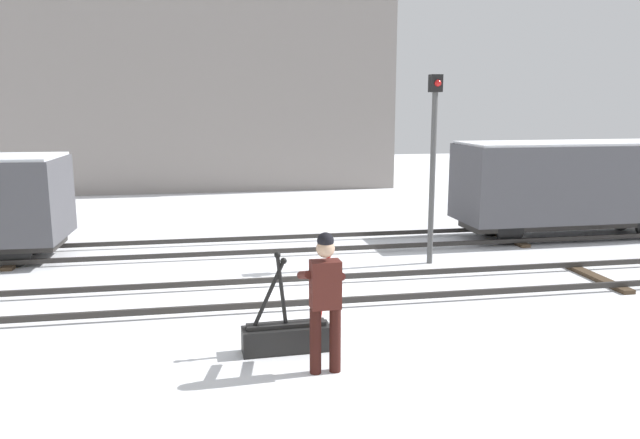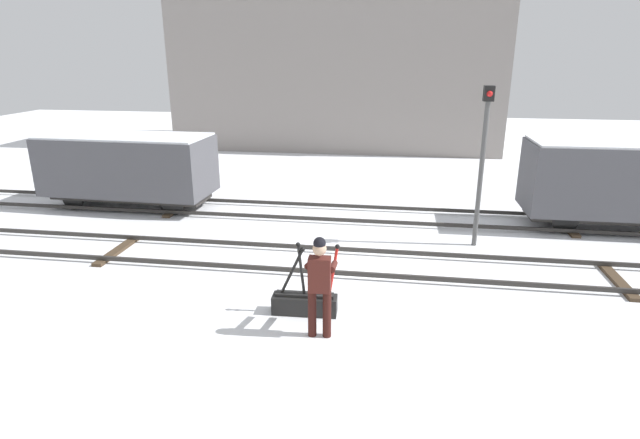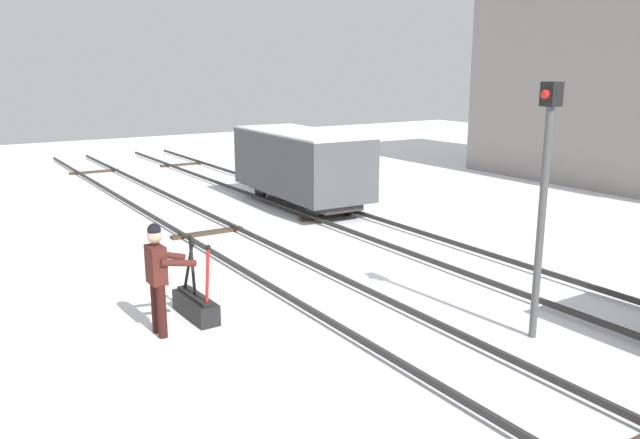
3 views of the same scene
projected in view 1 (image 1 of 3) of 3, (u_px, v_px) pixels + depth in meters
The scene contains 8 objects.
ground_plane at pixel (305, 297), 11.12m from camera, with size 60.00×60.00×0.00m, color white.
track_main_line at pixel (305, 291), 11.10m from camera, with size 44.00×1.94×0.18m.
track_siding_near at pixel (281, 244), 14.72m from camera, with size 44.00×1.94×0.18m.
switch_lever_frame at pixel (287, 334), 8.63m from camera, with size 1.29×0.40×1.45m.
rail_worker at pixel (325, 293), 7.83m from camera, with size 0.55×0.72×1.86m.
signal_post at pixel (433, 151), 12.99m from camera, with size 0.24×0.32×4.03m.
apartment_building at pixel (190, 67), 26.17m from camera, with size 16.56×6.80×9.89m.
freight_car_near_switch at pixel (572, 183), 15.81m from camera, with size 5.95×1.97×2.48m.
Camera 1 is at (-1.65, -10.54, 3.44)m, focal length 34.47 mm.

